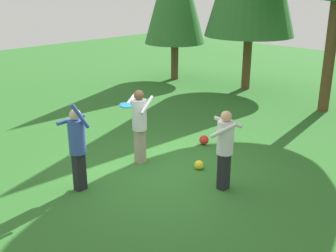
{
  "coord_description": "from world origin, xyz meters",
  "views": [
    {
      "loc": [
        6.07,
        -6.15,
        4.08
      ],
      "look_at": [
        0.07,
        0.2,
        1.05
      ],
      "focal_mm": 44.22,
      "sensor_mm": 36.0,
      "label": 1
    }
  ],
  "objects_px": {
    "person_catcher": "(139,120)",
    "ball_red": "(204,140)",
    "ball_orange": "(228,135)",
    "frisbee": "(126,105)",
    "person_thrower": "(77,142)",
    "person_bystander": "(225,144)",
    "ball_yellow": "(199,165)"
  },
  "relations": [
    {
      "from": "person_thrower",
      "to": "ball_yellow",
      "type": "xyz_separation_m",
      "value": [
        1.17,
        2.46,
        -0.94
      ]
    },
    {
      "from": "person_thrower",
      "to": "frisbee",
      "type": "bearing_deg",
      "value": 0.0
    },
    {
      "from": "person_thrower",
      "to": "person_bystander",
      "type": "relative_size",
      "value": 1.14
    },
    {
      "from": "frisbee",
      "to": "ball_red",
      "type": "bearing_deg",
      "value": 86.46
    },
    {
      "from": "person_catcher",
      "to": "ball_yellow",
      "type": "xyz_separation_m",
      "value": [
        1.27,
        0.66,
        -0.96
      ]
    },
    {
      "from": "person_bystander",
      "to": "ball_red",
      "type": "xyz_separation_m",
      "value": [
        -1.86,
        1.69,
        -0.88
      ]
    },
    {
      "from": "person_bystander",
      "to": "ball_red",
      "type": "height_order",
      "value": "person_bystander"
    },
    {
      "from": "person_thrower",
      "to": "person_bystander",
      "type": "xyz_separation_m",
      "value": [
        2.14,
        2.07,
        -0.04
      ]
    },
    {
      "from": "person_catcher",
      "to": "ball_red",
      "type": "distance_m",
      "value": 2.21
    },
    {
      "from": "person_bystander",
      "to": "frisbee",
      "type": "height_order",
      "value": "person_bystander"
    },
    {
      "from": "person_thrower",
      "to": "ball_red",
      "type": "relative_size",
      "value": 7.64
    },
    {
      "from": "person_bystander",
      "to": "ball_red",
      "type": "distance_m",
      "value": 2.66
    },
    {
      "from": "person_thrower",
      "to": "person_catcher",
      "type": "bearing_deg",
      "value": 9.1
    },
    {
      "from": "frisbee",
      "to": "ball_yellow",
      "type": "distance_m",
      "value": 2.21
    },
    {
      "from": "person_bystander",
      "to": "person_thrower",
      "type": "bearing_deg",
      "value": 20.76
    },
    {
      "from": "frisbee",
      "to": "ball_yellow",
      "type": "relative_size",
      "value": 1.33
    },
    {
      "from": "person_catcher",
      "to": "ball_orange",
      "type": "height_order",
      "value": "person_catcher"
    },
    {
      "from": "ball_red",
      "to": "ball_orange",
      "type": "distance_m",
      "value": 0.77
    },
    {
      "from": "ball_yellow",
      "to": "ball_orange",
      "type": "height_order",
      "value": "ball_orange"
    },
    {
      "from": "ball_red",
      "to": "ball_orange",
      "type": "xyz_separation_m",
      "value": [
        0.25,
        0.73,
        0.01
      ]
    },
    {
      "from": "frisbee",
      "to": "ball_orange",
      "type": "bearing_deg",
      "value": 82.87
    },
    {
      "from": "ball_yellow",
      "to": "person_thrower",
      "type": "bearing_deg",
      "value": -115.51
    },
    {
      "from": "ball_yellow",
      "to": "person_bystander",
      "type": "bearing_deg",
      "value": -21.96
    },
    {
      "from": "person_thrower",
      "to": "person_catcher",
      "type": "distance_m",
      "value": 1.8
    },
    {
      "from": "person_catcher",
      "to": "ball_yellow",
      "type": "relative_size",
      "value": 8.24
    },
    {
      "from": "frisbee",
      "to": "ball_red",
      "type": "xyz_separation_m",
      "value": [
        0.16,
        2.55,
        -1.47
      ]
    },
    {
      "from": "person_thrower",
      "to": "person_catcher",
      "type": "relative_size",
      "value": 1.08
    },
    {
      "from": "ball_orange",
      "to": "frisbee",
      "type": "bearing_deg",
      "value": -97.13
    },
    {
      "from": "person_bystander",
      "to": "ball_yellow",
      "type": "distance_m",
      "value": 1.38
    },
    {
      "from": "frisbee",
      "to": "ball_red",
      "type": "height_order",
      "value": "frisbee"
    },
    {
      "from": "person_bystander",
      "to": "ball_orange",
      "type": "distance_m",
      "value": 3.03
    },
    {
      "from": "person_catcher",
      "to": "ball_red",
      "type": "bearing_deg",
      "value": 148.29
    }
  ]
}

